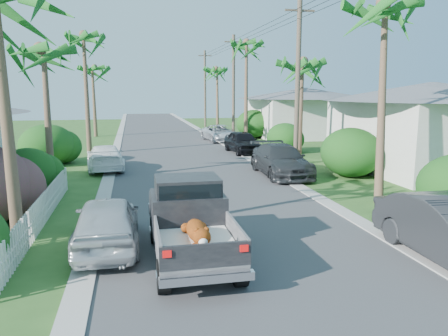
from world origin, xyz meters
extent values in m
plane|color=#2C501E|center=(0.00, 0.00, 0.00)|extent=(120.00, 120.00, 0.00)
cube|color=#38383A|center=(0.00, 25.00, 0.01)|extent=(8.00, 100.00, 0.02)
cube|color=#A5A39E|center=(-4.30, 25.00, 0.03)|extent=(0.60, 100.00, 0.06)
cube|color=#A5A39E|center=(4.30, 25.00, 0.03)|extent=(0.60, 100.00, 0.06)
cylinder|color=black|center=(-2.49, -0.20, 0.38)|extent=(0.28, 0.76, 0.76)
cylinder|color=black|center=(-0.79, -0.20, 0.38)|extent=(0.28, 0.76, 0.76)
cylinder|color=black|center=(-2.49, 3.05, 0.38)|extent=(0.28, 0.76, 0.76)
cylinder|color=black|center=(-0.79, 3.05, 0.38)|extent=(0.28, 0.76, 0.76)
cube|color=gray|center=(-1.64, 0.45, 0.62)|extent=(1.90, 2.40, 0.24)
cube|color=gray|center=(-2.56, 0.45, 1.00)|extent=(0.06, 2.40, 0.55)
cube|color=gray|center=(-0.72, 0.45, 1.00)|extent=(0.06, 2.40, 0.55)
cube|color=black|center=(-1.64, -0.72, 0.98)|extent=(1.92, 0.08, 0.52)
cube|color=silver|center=(-1.64, -0.88, 0.55)|extent=(1.98, 0.18, 0.18)
cube|color=red|center=(-2.44, -0.77, 1.10)|extent=(0.18, 0.05, 0.14)
cube|color=red|center=(-0.84, -0.77, 1.10)|extent=(0.18, 0.05, 0.14)
cube|color=black|center=(-1.64, 2.30, 1.05)|extent=(1.94, 1.65, 1.10)
cube|color=black|center=(-1.64, 2.30, 1.78)|extent=(1.70, 1.35, 0.55)
cube|color=black|center=(-1.64, 1.63, 1.75)|extent=(1.60, 0.05, 0.45)
cube|color=black|center=(-1.64, 3.55, 0.90)|extent=(1.94, 1.20, 0.80)
cube|color=white|center=(-1.64, 0.45, 0.82)|extent=(1.70, 2.10, 0.16)
ellipsoid|color=#E55A13|center=(-1.64, 0.55, 1.12)|extent=(0.48, 1.25, 0.43)
sphere|color=#E55A13|center=(-1.64, -0.20, 1.20)|extent=(0.40, 0.40, 0.40)
ellipsoid|color=white|center=(-1.64, 0.55, 1.02)|extent=(0.32, 0.86, 0.18)
imported|color=#2B2D30|center=(4.41, 12.00, 0.79)|extent=(2.27, 5.45, 1.57)
imported|color=black|center=(4.52, 20.42, 0.77)|extent=(2.08, 4.60, 1.53)
imported|color=silver|center=(4.38, 27.80, 0.69)|extent=(2.77, 5.17, 1.38)
imported|color=silver|center=(-3.82, 2.89, 0.74)|extent=(1.75, 4.34, 1.48)
imported|color=white|center=(-4.57, 15.53, 0.69)|extent=(2.33, 4.88, 1.37)
cone|color=brown|center=(-6.20, 3.00, 3.50)|extent=(0.36, 0.71, 7.01)
cone|color=brown|center=(-6.80, 12.00, 3.10)|extent=(0.36, 0.61, 6.21)
cone|color=brown|center=(-6.00, 22.00, 4.00)|extent=(0.36, 0.36, 8.00)
cone|color=brown|center=(-6.50, 34.00, 3.25)|extent=(0.36, 0.75, 6.51)
cone|color=brown|center=(6.30, 6.00, 3.75)|extent=(0.36, 0.73, 7.51)
cone|color=brown|center=(6.60, 15.00, 3.00)|extent=(0.36, 0.54, 6.01)
cone|color=brown|center=(6.20, 26.00, 4.10)|extent=(0.36, 0.36, 8.20)
cone|color=brown|center=(6.50, 40.00, 3.40)|extent=(0.36, 0.63, 6.81)
ellipsoid|color=#124014|center=(-7.40, 10.00, 1.00)|extent=(2.40, 2.64, 2.00)
ellipsoid|color=#124014|center=(-8.00, 18.00, 1.20)|extent=(3.20, 3.52, 2.40)
ellipsoid|color=#124014|center=(7.80, 11.00, 1.25)|extent=(3.00, 3.30, 2.50)
ellipsoid|color=#124014|center=(7.50, 20.00, 1.05)|extent=(2.60, 2.86, 2.10)
ellipsoid|color=#124014|center=(8.00, 30.00, 1.30)|extent=(3.20, 3.52, 2.60)
cube|color=white|center=(-6.00, 5.50, 0.50)|extent=(0.10, 11.00, 1.00)
cube|color=silver|center=(13.00, 12.00, 1.90)|extent=(8.00, 9.00, 3.80)
cone|color=#595B60|center=(13.00, 12.00, 4.30)|extent=(6.48, 6.48, 1.00)
cube|color=silver|center=(13.00, 30.00, 1.80)|extent=(9.00, 8.00, 3.60)
cone|color=#595B60|center=(13.00, 30.00, 4.10)|extent=(6.48, 6.48, 1.00)
cylinder|color=brown|center=(5.60, 13.00, 4.50)|extent=(0.26, 0.26, 9.00)
cube|color=brown|center=(5.60, 13.00, 8.40)|extent=(1.60, 0.10, 0.10)
cylinder|color=brown|center=(5.60, 28.00, 4.50)|extent=(0.26, 0.26, 9.00)
cube|color=brown|center=(5.60, 28.00, 8.40)|extent=(1.60, 0.10, 0.10)
cylinder|color=brown|center=(5.60, 43.00, 4.50)|extent=(0.26, 0.26, 9.00)
cube|color=brown|center=(5.60, 43.00, 8.40)|extent=(1.60, 0.10, 0.10)
camera|label=1|loc=(-3.02, -9.17, 4.35)|focal=35.00mm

